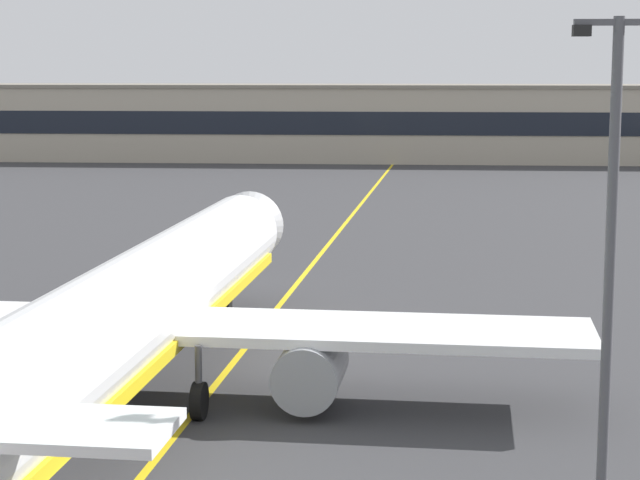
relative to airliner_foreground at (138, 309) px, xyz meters
The scene contains 5 objects.
taxiway_centreline 17.26m from the airliner_foreground, 79.45° to the left, with size 0.30×180.00×0.01m, color yellow.
airliner_foreground is the anchor object (origin of this frame).
apron_lamp_post 18.07m from the airliner_foreground, 34.57° to the right, with size 2.24×0.90×13.09m.
safety_cone_by_nose_gear 15.35m from the airliner_foreground, 88.61° to the left, with size 0.44×0.44×0.55m.
terminal_building 105.79m from the airliner_foreground, 86.05° to the left, with size 126.18×12.40×9.53m.
Camera 1 is at (6.41, -25.73, 11.89)m, focal length 64.38 mm.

